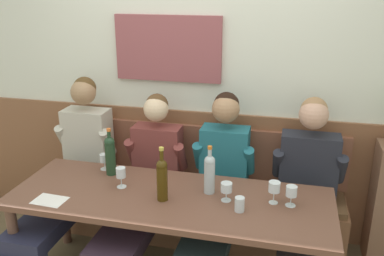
% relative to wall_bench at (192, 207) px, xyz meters
% --- Properties ---
extents(room_wall_back, '(6.80, 0.12, 2.80)m').
position_rel_wall_bench_xyz_m(room_wall_back, '(-0.00, 0.26, 1.12)').
color(room_wall_back, silver).
rests_on(room_wall_back, ground).
extents(wood_wainscot_panel, '(6.80, 0.03, 1.05)m').
position_rel_wall_bench_xyz_m(wood_wainscot_panel, '(0.00, 0.21, 0.24)').
color(wood_wainscot_panel, brown).
rests_on(wood_wainscot_panel, ground).
extents(wall_bench, '(2.44, 0.42, 0.94)m').
position_rel_wall_bench_xyz_m(wall_bench, '(0.00, 0.00, 0.00)').
color(wall_bench, brown).
rests_on(wall_bench, ground).
extents(dining_table, '(2.14, 0.76, 0.72)m').
position_rel_wall_bench_xyz_m(dining_table, '(0.00, -0.65, 0.36)').
color(dining_table, brown).
rests_on(dining_table, ground).
extents(person_center_left_seat, '(0.48, 1.19, 1.34)m').
position_rel_wall_bench_xyz_m(person_center_left_seat, '(-0.90, -0.32, 0.38)').
color(person_center_left_seat, '#272D40').
rests_on(person_center_left_seat, ground).
extents(person_left_seat, '(0.49, 1.19, 1.24)m').
position_rel_wall_bench_xyz_m(person_left_seat, '(-0.29, -0.36, 0.32)').
color(person_left_seat, '#2E3434').
rests_on(person_left_seat, ground).
extents(person_center_right_seat, '(0.47, 1.19, 1.29)m').
position_rel_wall_bench_xyz_m(person_center_right_seat, '(0.26, -0.33, 0.36)').
color(person_center_right_seat, '#283733').
rests_on(person_center_right_seat, ground).
extents(person_right_seat, '(0.53, 1.19, 1.29)m').
position_rel_wall_bench_xyz_m(person_right_seat, '(0.90, -0.35, 0.34)').
color(person_right_seat, '#29363D').
rests_on(person_right_seat, ground).
extents(wine_bottle_amber_mid, '(0.07, 0.07, 0.34)m').
position_rel_wall_bench_xyz_m(wine_bottle_amber_mid, '(0.25, -0.53, 0.59)').
color(wine_bottle_amber_mid, '#B4C0C3').
rests_on(wine_bottle_amber_mid, dining_table).
extents(wine_bottle_clear_water, '(0.07, 0.07, 0.37)m').
position_rel_wall_bench_xyz_m(wine_bottle_clear_water, '(-0.03, -0.70, 0.60)').
color(wine_bottle_clear_water, '#402D0A').
rests_on(wine_bottle_clear_water, dining_table).
extents(wine_bottle_green_tall, '(0.08, 0.08, 0.36)m').
position_rel_wall_bench_xyz_m(wine_bottle_green_tall, '(-0.51, -0.43, 0.60)').
color(wine_bottle_green_tall, '#1F3A22').
rests_on(wine_bottle_green_tall, dining_table).
extents(wine_glass_by_bottle, '(0.07, 0.07, 0.15)m').
position_rel_wall_bench_xyz_m(wine_glass_by_bottle, '(0.67, -0.58, 0.55)').
color(wine_glass_by_bottle, silver).
rests_on(wine_glass_by_bottle, dining_table).
extents(wine_glass_center_front, '(0.07, 0.07, 0.14)m').
position_rel_wall_bench_xyz_m(wine_glass_center_front, '(0.78, -0.59, 0.54)').
color(wine_glass_center_front, silver).
rests_on(wine_glass_center_front, dining_table).
extents(wine_glass_mid_left, '(0.07, 0.07, 0.13)m').
position_rel_wall_bench_xyz_m(wine_glass_mid_left, '(0.37, -0.62, 0.53)').
color(wine_glass_mid_left, silver).
rests_on(wine_glass_mid_left, dining_table).
extents(wine_glass_center_rear, '(0.07, 0.07, 0.12)m').
position_rel_wall_bench_xyz_m(wine_glass_center_rear, '(-0.60, -0.36, 0.52)').
color(wine_glass_center_rear, silver).
rests_on(wine_glass_center_rear, dining_table).
extents(wine_glass_left_end, '(0.07, 0.07, 0.15)m').
position_rel_wall_bench_xyz_m(wine_glass_left_end, '(-0.36, -0.60, 0.54)').
color(wine_glass_left_end, silver).
rests_on(wine_glass_left_end, dining_table).
extents(water_tumbler_right, '(0.06, 0.06, 0.09)m').
position_rel_wall_bench_xyz_m(water_tumbler_right, '(0.48, -0.73, 0.49)').
color(water_tumbler_right, silver).
rests_on(water_tumbler_right, dining_table).
extents(tasting_sheet_left_guest, '(0.22, 0.16, 0.00)m').
position_rel_wall_bench_xyz_m(tasting_sheet_left_guest, '(-0.74, -0.89, 0.44)').
color(tasting_sheet_left_guest, white).
rests_on(tasting_sheet_left_guest, dining_table).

